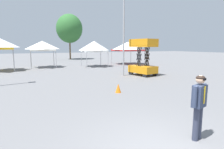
{
  "coord_description": "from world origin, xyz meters",
  "views": [
    {
      "loc": [
        -3.13,
        -3.23,
        2.53
      ],
      "look_at": [
        0.57,
        4.07,
        1.3
      ],
      "focal_mm": 30.34,
      "sensor_mm": 36.0,
      "label": 1
    }
  ],
  "objects_px": {
    "scissor_lift": "(143,64)",
    "light_pole_near_lift": "(124,22)",
    "canopy_tent_behind_left": "(128,46)",
    "tree_behind_tents_center": "(69,29)",
    "canopy_tent_center": "(42,46)",
    "traffic_cone_lot_center": "(118,88)",
    "person_foreground": "(199,103)",
    "canopy_tent_behind_right": "(94,47)"
  },
  "relations": [
    {
      "from": "canopy_tent_center",
      "to": "canopy_tent_behind_left",
      "type": "height_order",
      "value": "canopy_tent_center"
    },
    {
      "from": "canopy_tent_behind_right",
      "to": "scissor_lift",
      "type": "relative_size",
      "value": 1.01
    },
    {
      "from": "scissor_lift",
      "to": "traffic_cone_lot_center",
      "type": "xyz_separation_m",
      "value": [
        -4.91,
        -4.49,
        -0.76
      ]
    },
    {
      "from": "traffic_cone_lot_center",
      "to": "canopy_tent_behind_right",
      "type": "bearing_deg",
      "value": 73.88
    },
    {
      "from": "light_pole_near_lift",
      "to": "tree_behind_tents_center",
      "type": "bearing_deg",
      "value": 87.08
    },
    {
      "from": "canopy_tent_behind_left",
      "to": "scissor_lift",
      "type": "xyz_separation_m",
      "value": [
        -4.34,
        -9.57,
        -1.48
      ]
    },
    {
      "from": "person_foreground",
      "to": "traffic_cone_lot_center",
      "type": "xyz_separation_m",
      "value": [
        0.62,
        5.6,
        -0.79
      ]
    },
    {
      "from": "canopy_tent_center",
      "to": "tree_behind_tents_center",
      "type": "bearing_deg",
      "value": 62.42
    },
    {
      "from": "scissor_lift",
      "to": "tree_behind_tents_center",
      "type": "height_order",
      "value": "tree_behind_tents_center"
    },
    {
      "from": "tree_behind_tents_center",
      "to": "scissor_lift",
      "type": "bearing_deg",
      "value": -88.9
    },
    {
      "from": "scissor_lift",
      "to": "light_pole_near_lift",
      "type": "distance_m",
      "value": 3.92
    },
    {
      "from": "canopy_tent_center",
      "to": "canopy_tent_behind_left",
      "type": "xyz_separation_m",
      "value": [
        11.26,
        -0.86,
        -0.06
      ]
    },
    {
      "from": "light_pole_near_lift",
      "to": "traffic_cone_lot_center",
      "type": "relative_size",
      "value": 16.08
    },
    {
      "from": "canopy_tent_behind_left",
      "to": "traffic_cone_lot_center",
      "type": "distance_m",
      "value": 16.97
    },
    {
      "from": "canopy_tent_behind_left",
      "to": "person_foreground",
      "type": "relative_size",
      "value": 2.05
    },
    {
      "from": "canopy_tent_center",
      "to": "scissor_lift",
      "type": "relative_size",
      "value": 1.0
    },
    {
      "from": "canopy_tent_behind_left",
      "to": "light_pole_near_lift",
      "type": "bearing_deg",
      "value": -123.57
    },
    {
      "from": "canopy_tent_behind_left",
      "to": "canopy_tent_behind_right",
      "type": "bearing_deg",
      "value": -169.97
    },
    {
      "from": "canopy_tent_behind_left",
      "to": "traffic_cone_lot_center",
      "type": "height_order",
      "value": "canopy_tent_behind_left"
    },
    {
      "from": "scissor_lift",
      "to": "light_pole_near_lift",
      "type": "bearing_deg",
      "value": 157.03
    },
    {
      "from": "person_foreground",
      "to": "light_pole_near_lift",
      "type": "bearing_deg",
      "value": 69.79
    },
    {
      "from": "tree_behind_tents_center",
      "to": "canopy_tent_behind_left",
      "type": "bearing_deg",
      "value": -70.22
    },
    {
      "from": "canopy_tent_behind_left",
      "to": "person_foreground",
      "type": "xyz_separation_m",
      "value": [
        -9.86,
        -19.65,
        -1.45
      ]
    },
    {
      "from": "tree_behind_tents_center",
      "to": "light_pole_near_lift",
      "type": "bearing_deg",
      "value": -92.92
    },
    {
      "from": "canopy_tent_behind_left",
      "to": "person_foreground",
      "type": "height_order",
      "value": "canopy_tent_behind_left"
    },
    {
      "from": "canopy_tent_behind_right",
      "to": "canopy_tent_behind_left",
      "type": "distance_m",
      "value": 5.54
    },
    {
      "from": "canopy_tent_behind_left",
      "to": "tree_behind_tents_center",
      "type": "xyz_separation_m",
      "value": [
        -4.77,
        13.28,
        3.31
      ]
    },
    {
      "from": "canopy_tent_center",
      "to": "tree_behind_tents_center",
      "type": "height_order",
      "value": "tree_behind_tents_center"
    },
    {
      "from": "canopy_tent_center",
      "to": "traffic_cone_lot_center",
      "type": "distance_m",
      "value": 15.22
    },
    {
      "from": "canopy_tent_center",
      "to": "light_pole_near_lift",
      "type": "height_order",
      "value": "light_pole_near_lift"
    },
    {
      "from": "traffic_cone_lot_center",
      "to": "tree_behind_tents_center",
      "type": "bearing_deg",
      "value": 80.72
    },
    {
      "from": "canopy_tent_behind_right",
      "to": "scissor_lift",
      "type": "distance_m",
      "value": 8.8
    },
    {
      "from": "canopy_tent_behind_right",
      "to": "light_pole_near_lift",
      "type": "distance_m",
      "value": 8.21
    },
    {
      "from": "canopy_tent_center",
      "to": "traffic_cone_lot_center",
      "type": "height_order",
      "value": "canopy_tent_center"
    },
    {
      "from": "canopy_tent_behind_left",
      "to": "tree_behind_tents_center",
      "type": "height_order",
      "value": "tree_behind_tents_center"
    },
    {
      "from": "person_foreground",
      "to": "traffic_cone_lot_center",
      "type": "relative_size",
      "value": 3.6
    },
    {
      "from": "person_foreground",
      "to": "canopy_tent_behind_right",
      "type": "bearing_deg",
      "value": 76.73
    },
    {
      "from": "canopy_tent_behind_left",
      "to": "scissor_lift",
      "type": "bearing_deg",
      "value": -114.37
    },
    {
      "from": "scissor_lift",
      "to": "canopy_tent_behind_right",
      "type": "bearing_deg",
      "value": 97.44
    },
    {
      "from": "canopy_tent_behind_left",
      "to": "tree_behind_tents_center",
      "type": "relative_size",
      "value": 0.43
    },
    {
      "from": "canopy_tent_behind_left",
      "to": "traffic_cone_lot_center",
      "type": "bearing_deg",
      "value": -123.32
    },
    {
      "from": "light_pole_near_lift",
      "to": "tree_behind_tents_center",
      "type": "relative_size",
      "value": 0.94
    }
  ]
}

